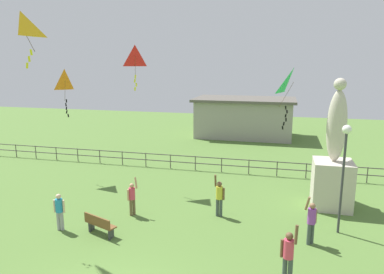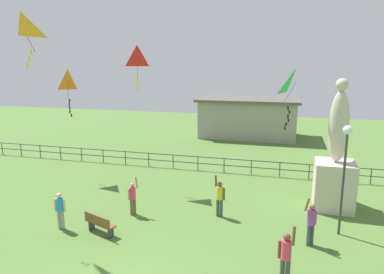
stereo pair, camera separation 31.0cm
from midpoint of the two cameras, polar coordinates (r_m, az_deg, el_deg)
statue_monument at (r=18.43m, az=21.07°, el=-4.84°), size 1.81×1.81×6.23m
lamppost at (r=15.38m, az=22.56°, el=-2.79°), size 0.36×0.36×4.53m
park_bench at (r=15.50m, az=-15.06°, el=-13.25°), size 1.55×0.92×0.85m
person_1 at (r=14.77m, az=17.87°, el=-12.46°), size 0.51×0.41×1.98m
person_2 at (r=12.16m, az=14.33°, el=-17.54°), size 0.52×0.37×2.05m
person_3 at (r=16.85m, az=-10.03°, el=-9.31°), size 0.44×0.39×1.80m
person_5 at (r=16.23m, az=-20.87°, el=-10.71°), size 0.48×0.30×1.60m
person_6 at (r=16.50m, az=3.82°, el=-9.33°), size 0.50×0.31×1.95m
kite_2 at (r=22.35m, az=-19.89°, el=8.20°), size 0.94×0.94×2.81m
kite_3 at (r=20.03m, az=-9.47°, el=12.39°), size 1.00×0.75×2.45m
kite_4 at (r=13.95m, az=-26.07°, el=15.39°), size 0.81×0.98×1.84m
kite_5 at (r=19.85m, az=15.36°, el=8.19°), size 1.22×1.33×3.28m
waterfront_railing at (r=23.32m, az=0.98°, el=-3.87°), size 36.02×0.06×0.95m
pavilion_building at (r=34.43m, az=8.07°, el=3.16°), size 9.34×5.59×3.63m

